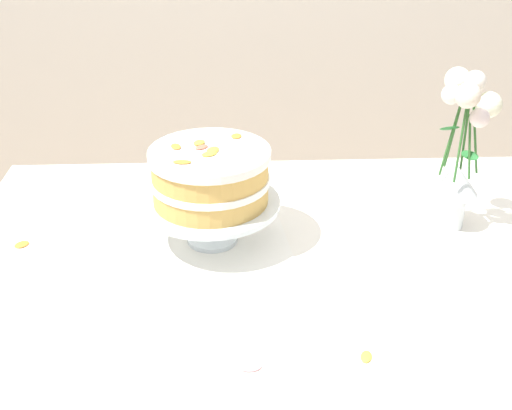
% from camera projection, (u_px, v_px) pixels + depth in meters
% --- Properties ---
extents(dining_table, '(1.40, 1.00, 0.74)m').
position_uv_depth(dining_table, '(286.00, 303.00, 1.35)').
color(dining_table, white).
rests_on(dining_table, ground).
extents(linen_napkin, '(0.35, 0.35, 0.00)m').
position_uv_depth(linen_napkin, '(213.00, 241.00, 1.40)').
color(linen_napkin, white).
rests_on(linen_napkin, dining_table).
extents(cake_stand, '(0.29, 0.29, 0.10)m').
position_uv_depth(cake_stand, '(211.00, 208.00, 1.36)').
color(cake_stand, silver).
rests_on(cake_stand, linen_napkin).
extents(layer_cake, '(0.25, 0.25, 0.12)m').
position_uv_depth(layer_cake, '(210.00, 176.00, 1.33)').
color(layer_cake, tan).
rests_on(layer_cake, cake_stand).
extents(flower_vase, '(0.13, 0.13, 0.35)m').
position_uv_depth(flower_vase, '(460.00, 153.00, 1.38)').
color(flower_vase, silver).
rests_on(flower_vase, dining_table).
extents(loose_petal_0, '(0.04, 0.03, 0.00)m').
position_uv_depth(loose_petal_0, '(250.00, 367.00, 1.05)').
color(loose_petal_0, pink).
rests_on(loose_petal_0, dining_table).
extents(loose_petal_1, '(0.04, 0.04, 0.00)m').
position_uv_depth(loose_petal_1, '(22.00, 244.00, 1.38)').
color(loose_petal_1, orange).
rests_on(loose_petal_1, dining_table).
extents(loose_petal_2, '(0.03, 0.03, 0.00)m').
position_uv_depth(loose_petal_2, '(366.00, 357.00, 1.07)').
color(loose_petal_2, yellow).
rests_on(loose_petal_2, dining_table).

